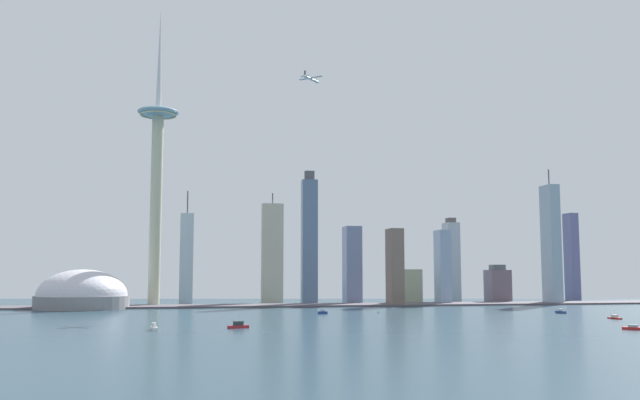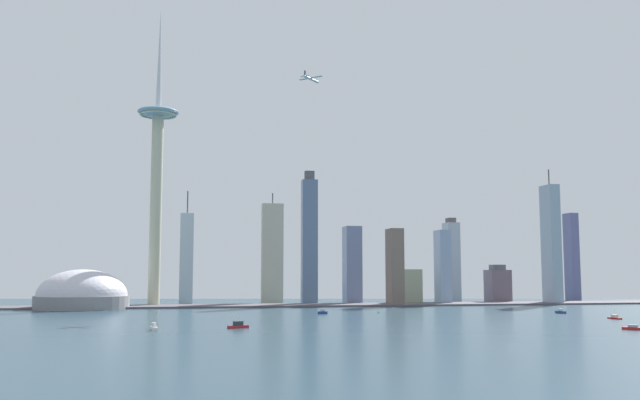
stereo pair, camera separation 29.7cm
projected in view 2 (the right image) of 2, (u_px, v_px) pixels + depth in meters
name	position (u px, v px, depth m)	size (l,w,h in m)	color
ground_plane	(511.00, 345.00, 366.76)	(6000.00, 6000.00, 0.00)	#263E4B
waterfront_pier	(340.00, 305.00, 791.01)	(828.73, 58.12, 2.09)	#565057
observation_tower	(157.00, 160.00, 796.00)	(47.29, 47.29, 348.66)	beige
stadium_dome	(82.00, 297.00, 727.77)	(97.70, 97.70, 55.55)	gray
skyscraper_0	(408.00, 287.00, 841.61)	(27.22, 26.80, 41.85)	gray
skyscraper_1	(186.00, 258.00, 835.45)	(16.02, 12.85, 137.42)	#A1B5C2
skyscraper_2	(352.00, 265.00, 840.85)	(19.38, 26.24, 94.13)	slate
skyscraper_3	(452.00, 261.00, 894.91)	(16.28, 23.05, 108.87)	#A0ACB8
skyscraper_4	(572.00, 257.00, 940.10)	(12.21, 20.84, 118.72)	slate
skyscraper_5	(272.00, 253.00, 857.95)	(26.25, 14.97, 137.09)	#BDB89E
skyscraper_6	(309.00, 240.00, 822.79)	(18.49, 13.76, 159.78)	slate
skyscraper_7	(443.00, 267.00, 839.68)	(14.21, 23.87, 89.47)	#869EBD
skyscraper_8	(395.00, 267.00, 793.12)	(15.14, 25.94, 88.42)	#776357
skyscraper_9	(551.00, 244.00, 844.90)	(13.24, 27.11, 165.14)	#90A7B8
skyscraper_10	(498.00, 285.00, 876.64)	(26.48, 26.91, 47.92)	slate
boat_0	(154.00, 327.00, 457.81)	(5.73, 13.38, 4.92)	white
boat_1	(238.00, 326.00, 475.03)	(15.12, 11.02, 9.27)	#AA2028
boat_2	(561.00, 312.00, 645.63)	(4.42, 13.16, 4.50)	navy
boat_3	(615.00, 317.00, 567.58)	(4.33, 14.25, 7.85)	red
boat_6	(633.00, 328.00, 459.31)	(11.68, 12.65, 3.47)	red
boat_7	(323.00, 312.00, 637.22)	(8.75, 3.08, 4.42)	navy
channel_buoy_1	(378.00, 312.00, 654.13)	(1.76, 1.76, 1.83)	green
airplane	(311.00, 79.00, 747.34)	(24.30, 24.91, 7.70)	#A7C1C4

